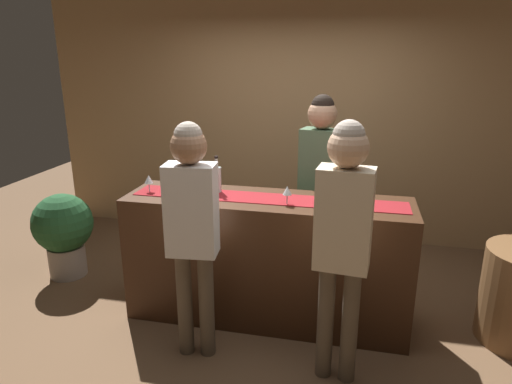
{
  "coord_description": "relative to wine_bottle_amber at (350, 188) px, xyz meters",
  "views": [
    {
      "loc": [
        0.65,
        -3.3,
        2.14
      ],
      "look_at": [
        -0.09,
        0.0,
        1.09
      ],
      "focal_mm": 31.83,
      "sensor_mm": 36.0,
      "label": 1
    }
  ],
  "objects": [
    {
      "name": "potted_plant_tall",
      "position": [
        -2.7,
        0.22,
        -0.67
      ],
      "size": [
        0.57,
        0.57,
        0.84
      ],
      "color": "#9E9389",
      "rests_on": "ground"
    },
    {
      "name": "bar_counter",
      "position": [
        -0.63,
        -0.07,
        -0.63
      ],
      "size": [
        2.26,
        0.6,
        1.04
      ],
      "primitive_type": "cube",
      "color": "#3D2314",
      "rests_on": "ground"
    },
    {
      "name": "bartender",
      "position": [
        -0.27,
        0.51,
        -0.02
      ],
      "size": [
        0.38,
        0.28,
        1.8
      ],
      "rotation": [
        0.0,
        0.0,
        2.89
      ],
      "color": "#26262B",
      "rests_on": "ground"
    },
    {
      "name": "wine_glass_mid_counter",
      "position": [
        -0.46,
        -0.17,
        -0.01
      ],
      "size": [
        0.07,
        0.07,
        0.14
      ],
      "color": "silver",
      "rests_on": "bar_counter"
    },
    {
      "name": "customer_browsing",
      "position": [
        -1.03,
        -0.66,
        -0.09
      ],
      "size": [
        0.36,
        0.24,
        1.71
      ],
      "rotation": [
        0.0,
        0.0,
        0.1
      ],
      "color": "brown",
      "rests_on": "ground"
    },
    {
      "name": "back_wall",
      "position": [
        -0.63,
        1.83,
        0.3
      ],
      "size": [
        6.0,
        0.12,
        2.9
      ],
      "primitive_type": "cube",
      "color": "tan",
      "rests_on": "ground"
    },
    {
      "name": "wine_glass_far_end",
      "position": [
        -1.6,
        -0.11,
        -0.01
      ],
      "size": [
        0.07,
        0.07,
        0.14
      ],
      "color": "silver",
      "rests_on": "bar_counter"
    },
    {
      "name": "wine_glass_near_customer",
      "position": [
        -1.28,
        -0.17,
        -0.01
      ],
      "size": [
        0.07,
        0.07,
        0.14
      ],
      "color": "silver",
      "rests_on": "bar_counter"
    },
    {
      "name": "counter_runner_cloth",
      "position": [
        -0.63,
        -0.07,
        -0.11
      ],
      "size": [
        2.14,
        0.28,
        0.01
      ],
      "primitive_type": "cube",
      "color": "maroon",
      "rests_on": "bar_counter"
    },
    {
      "name": "customer_sipping",
      "position": [
        -0.02,
        -0.7,
        -0.05
      ],
      "size": [
        0.36,
        0.25,
        1.76
      ],
      "rotation": [
        0.0,
        0.0,
        -0.1
      ],
      "color": "brown",
      "rests_on": "ground"
    },
    {
      "name": "ground_plane",
      "position": [
        -0.63,
        -0.07,
        -1.15
      ],
      "size": [
        10.0,
        10.0,
        0.0
      ],
      "primitive_type": "plane",
      "color": "brown"
    },
    {
      "name": "wine_bottle_amber",
      "position": [
        0.0,
        0.0,
        0.0
      ],
      "size": [
        0.07,
        0.07,
        0.3
      ],
      "color": "brown",
      "rests_on": "bar_counter"
    },
    {
      "name": "wine_bottle_clear",
      "position": [
        -1.06,
        0.01,
        0.0
      ],
      "size": [
        0.07,
        0.07,
        0.3
      ],
      "color": "#B2C6C1",
      "rests_on": "bar_counter"
    }
  ]
}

